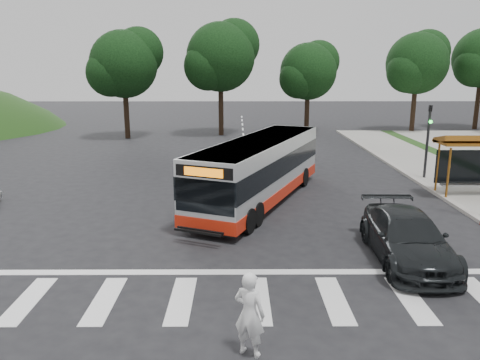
{
  "coord_description": "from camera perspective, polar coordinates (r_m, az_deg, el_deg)",
  "views": [
    {
      "loc": [
        -0.53,
        -16.13,
        5.89
      ],
      "look_at": [
        -0.43,
        1.76,
        1.6
      ],
      "focal_mm": 35.0,
      "sensor_mm": 36.0,
      "label": 1
    }
  ],
  "objects": [
    {
      "name": "ground",
      "position": [
        17.18,
        1.48,
        -6.57
      ],
      "size": [
        140.0,
        140.0,
        0.0
      ],
      "primitive_type": "plane",
      "color": "black",
      "rests_on": "ground"
    },
    {
      "name": "sidewalk_east",
      "position": [
        27.37,
        24.61,
        -0.05
      ],
      "size": [
        4.0,
        40.0,
        0.12
      ],
      "primitive_type": "cube",
      "color": "gray",
      "rests_on": "ground"
    },
    {
      "name": "curb_east",
      "position": [
        26.59,
        20.7,
        -0.03
      ],
      "size": [
        0.3,
        40.0,
        0.15
      ],
      "primitive_type": "cube",
      "color": "#9E9991",
      "rests_on": "ground"
    },
    {
      "name": "crosswalk_ladder",
      "position": [
        12.6,
        2.2,
        -14.37
      ],
      "size": [
        18.0,
        2.6,
        0.01
      ],
      "primitive_type": "cube",
      "color": "silver",
      "rests_on": "ground"
    },
    {
      "name": "traffic_signal_ne_short",
      "position": [
        26.84,
        21.96,
        5.21
      ],
      "size": [
        0.18,
        0.37,
        4.0
      ],
      "color": "black",
      "rests_on": "ground"
    },
    {
      "name": "tree_ne_a",
      "position": [
        47.21,
        20.86,
        13.25
      ],
      "size": [
        6.16,
        5.74,
        9.3
      ],
      "color": "black",
      "rests_on": "parking_lot"
    },
    {
      "name": "tree_north_a",
      "position": [
        42.23,
        -2.27,
        14.89
      ],
      "size": [
        6.6,
        6.15,
        10.17
      ],
      "color": "black",
      "rests_on": "ground"
    },
    {
      "name": "tree_north_b",
      "position": [
        44.68,
        8.4,
        13.06
      ],
      "size": [
        5.72,
        5.33,
        8.43
      ],
      "color": "black",
      "rests_on": "ground"
    },
    {
      "name": "tree_north_c",
      "position": [
        41.28,
        -13.87,
        13.67
      ],
      "size": [
        6.16,
        5.74,
        9.3
      ],
      "color": "black",
      "rests_on": "ground"
    },
    {
      "name": "transit_bus",
      "position": [
        20.94,
        2.42,
        1.12
      ],
      "size": [
        6.45,
        10.95,
        2.82
      ],
      "primitive_type": null,
      "rotation": [
        0.0,
        0.0,
        -0.4
      ],
      "color": "#BABDC0",
      "rests_on": "ground"
    },
    {
      "name": "pedestrian",
      "position": [
        10.07,
        1.17,
        -16.01
      ],
      "size": [
        0.81,
        0.71,
        1.87
      ],
      "primitive_type": "imported",
      "rotation": [
        0.0,
        0.0,
        2.67
      ],
      "color": "white",
      "rests_on": "ground"
    },
    {
      "name": "dark_sedan",
      "position": [
        15.58,
        19.67,
        -6.6
      ],
      "size": [
        2.28,
        5.24,
        1.5
      ],
      "primitive_type": "imported",
      "rotation": [
        0.0,
        0.0,
        -0.04
      ],
      "color": "black",
      "rests_on": "ground"
    }
  ]
}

